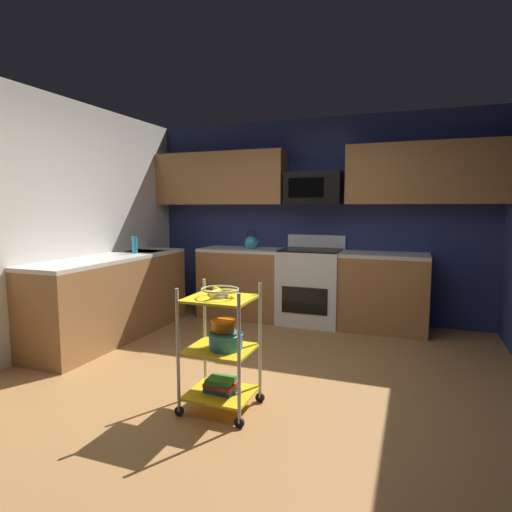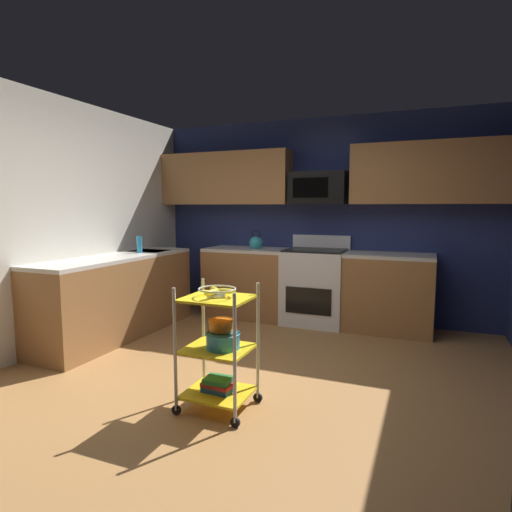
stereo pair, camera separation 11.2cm
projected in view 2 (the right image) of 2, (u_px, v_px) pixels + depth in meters
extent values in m
cube|color=#A87542|center=(245.00, 389.00, 3.50)|extent=(4.40, 4.80, 0.04)
cube|color=navy|center=(319.00, 220.00, 5.58)|extent=(4.52, 0.06, 2.60)
cube|color=silver|center=(38.00, 224.00, 4.19)|extent=(0.06, 4.80, 2.60)
cube|color=#9E6B3D|center=(312.00, 289.00, 5.37)|extent=(2.87, 0.60, 0.88)
cube|color=silver|center=(312.00, 252.00, 5.32)|extent=(2.87, 0.60, 0.04)
cube|color=#9E6B3D|center=(118.00, 298.00, 4.83)|extent=(0.60, 2.15, 0.88)
cube|color=silver|center=(116.00, 258.00, 4.78)|extent=(0.60, 2.15, 0.04)
cube|color=#B7BABC|center=(150.00, 257.00, 5.36)|extent=(0.44, 0.36, 0.16)
cube|color=white|center=(315.00, 287.00, 5.36)|extent=(0.76, 0.64, 0.92)
cube|color=black|center=(308.00, 301.00, 5.07)|extent=(0.56, 0.01, 0.32)
cube|color=white|center=(321.00, 242.00, 5.56)|extent=(0.76, 0.06, 0.18)
cube|color=black|center=(316.00, 250.00, 5.30)|extent=(0.72, 0.60, 0.02)
cube|color=#9E6B3D|center=(225.00, 179.00, 5.82)|extent=(1.84, 0.33, 0.70)
cube|color=#9E6B3D|center=(430.00, 173.00, 4.84)|extent=(1.76, 0.33, 0.70)
cube|color=black|center=(319.00, 188.00, 5.31)|extent=(0.70, 0.38, 0.40)
cube|color=black|center=(310.00, 188.00, 5.16)|extent=(0.44, 0.01, 0.24)
cylinder|color=silver|center=(175.00, 350.00, 2.96)|extent=(0.02, 0.02, 0.88)
cylinder|color=black|center=(176.00, 410.00, 3.01)|extent=(0.07, 0.02, 0.07)
cylinder|color=silver|center=(235.00, 359.00, 2.79)|extent=(0.02, 0.02, 0.88)
cylinder|color=black|center=(235.00, 422.00, 2.84)|extent=(0.07, 0.02, 0.07)
cylinder|color=silver|center=(204.00, 334.00, 3.33)|extent=(0.02, 0.02, 0.88)
cylinder|color=black|center=(204.00, 388.00, 3.38)|extent=(0.07, 0.02, 0.07)
cylinder|color=silver|center=(258.00, 341.00, 3.16)|extent=(0.02, 0.02, 0.88)
cylinder|color=black|center=(258.00, 398.00, 3.21)|extent=(0.07, 0.02, 0.07)
cube|color=yellow|center=(218.00, 392.00, 3.10)|extent=(0.46, 0.41, 0.02)
cube|color=yellow|center=(218.00, 349.00, 3.06)|extent=(0.46, 0.41, 0.02)
cube|color=yellow|center=(217.00, 298.00, 3.02)|extent=(0.46, 0.41, 0.02)
torus|color=silver|center=(217.00, 289.00, 3.01)|extent=(0.27, 0.27, 0.01)
cylinder|color=silver|center=(217.00, 296.00, 3.02)|extent=(0.12, 0.12, 0.02)
ellipsoid|color=yellow|center=(224.00, 291.00, 3.01)|extent=(0.17, 0.09, 0.04)
ellipsoid|color=yellow|center=(215.00, 290.00, 3.06)|extent=(0.15, 0.14, 0.04)
ellipsoid|color=yellow|center=(213.00, 292.00, 2.97)|extent=(0.08, 0.17, 0.04)
cylinder|color=#338CBF|center=(223.00, 341.00, 3.04)|extent=(0.24, 0.24, 0.11)
torus|color=#338CBF|center=(223.00, 334.00, 3.03)|extent=(0.25, 0.25, 0.01)
cylinder|color=orange|center=(221.00, 326.00, 3.08)|extent=(0.17, 0.17, 0.08)
torus|color=orange|center=(221.00, 320.00, 3.07)|extent=(0.18, 0.18, 0.01)
cube|color=#1E4C8C|center=(218.00, 389.00, 3.10)|extent=(0.22, 0.16, 0.04)
cube|color=#B22626|center=(218.00, 384.00, 3.10)|extent=(0.23, 0.16, 0.03)
cube|color=#26723F|center=(218.00, 380.00, 3.09)|extent=(0.20, 0.16, 0.04)
sphere|color=teal|center=(256.00, 243.00, 5.60)|extent=(0.18, 0.18, 0.18)
sphere|color=black|center=(256.00, 237.00, 5.59)|extent=(0.03, 0.03, 0.03)
cone|color=teal|center=(262.00, 242.00, 5.57)|extent=(0.09, 0.04, 0.06)
torus|color=black|center=(256.00, 235.00, 5.59)|extent=(0.12, 0.01, 0.12)
cylinder|color=#2D8CBF|center=(139.00, 245.00, 5.07)|extent=(0.06, 0.06, 0.20)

